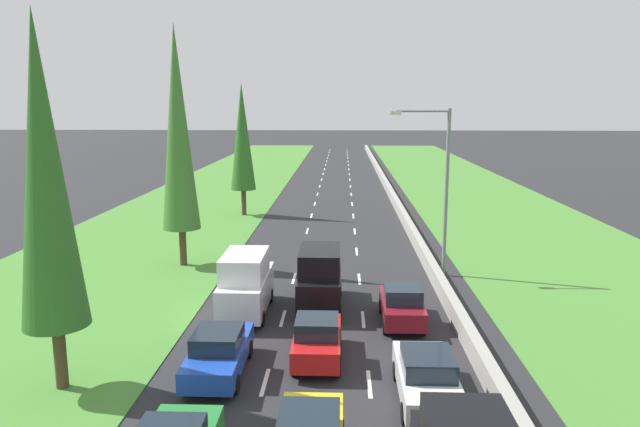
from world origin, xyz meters
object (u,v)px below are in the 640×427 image
(maroon_hatchback_right_lane, at_px, (402,305))
(poplar_tree_third, at_px, (242,137))
(poplar_tree_second, at_px, (178,129))
(white_van_left_lane, at_px, (246,284))
(poplar_tree_nearest, at_px, (45,174))
(blue_sedan_left_lane, at_px, (219,352))
(red_hatchback_centre_lane, at_px, (317,339))
(white_sedan_right_lane, at_px, (427,377))
(street_light_mast, at_px, (440,180))
(black_van_centre_lane, at_px, (320,278))

(maroon_hatchback_right_lane, relative_size, poplar_tree_third, 0.36)
(poplar_tree_second, bearing_deg, white_van_left_lane, -57.74)
(maroon_hatchback_right_lane, height_order, poplar_tree_nearest, poplar_tree_nearest)
(poplar_tree_second, bearing_deg, poplar_tree_third, 86.63)
(blue_sedan_left_lane, height_order, poplar_tree_second, poplar_tree_second)
(red_hatchback_centre_lane, height_order, maroon_hatchback_right_lane, same)
(poplar_tree_nearest, xyz_separation_m, poplar_tree_third, (0.92, 30.73, -0.57))
(blue_sedan_left_lane, bearing_deg, white_van_left_lane, 90.22)
(white_sedan_right_lane, distance_m, poplar_tree_nearest, 13.41)
(white_sedan_right_lane, relative_size, street_light_mast, 0.50)
(black_van_centre_lane, bearing_deg, red_hatchback_centre_lane, -88.84)
(street_light_mast, bearing_deg, blue_sedan_left_lane, -127.30)
(blue_sedan_left_lane, bearing_deg, street_light_mast, 52.70)
(poplar_tree_second, height_order, poplar_tree_third, poplar_tree_second)
(blue_sedan_left_lane, bearing_deg, poplar_tree_nearest, -166.42)
(black_van_centre_lane, xyz_separation_m, poplar_tree_second, (-8.18, 6.86, 6.45))
(poplar_tree_third, bearing_deg, poplar_tree_second, -93.37)
(poplar_tree_nearest, bearing_deg, poplar_tree_third, 88.29)
(white_sedan_right_lane, xyz_separation_m, street_light_mast, (2.52, 13.96, 4.42))
(red_hatchback_centre_lane, bearing_deg, white_sedan_right_lane, -38.54)
(black_van_centre_lane, distance_m, poplar_tree_third, 24.26)
(poplar_tree_third, bearing_deg, white_sedan_right_lane, -70.67)
(street_light_mast, bearing_deg, red_hatchback_centre_lane, -118.60)
(maroon_hatchback_right_lane, bearing_deg, red_hatchback_centre_lane, -132.28)
(blue_sedan_left_lane, xyz_separation_m, black_van_centre_lane, (3.22, 6.95, 0.59))
(maroon_hatchback_right_lane, bearing_deg, poplar_tree_third, 113.76)
(poplar_tree_second, xyz_separation_m, poplar_tree_third, (0.93, 15.72, -1.33))
(white_van_left_lane, height_order, street_light_mast, street_light_mast)
(black_van_centre_lane, relative_size, poplar_tree_second, 0.36)
(white_van_left_lane, bearing_deg, poplar_tree_second, 122.26)
(maroon_hatchback_right_lane, distance_m, poplar_tree_second, 16.26)
(blue_sedan_left_lane, relative_size, red_hatchback_centre_lane, 1.15)
(white_sedan_right_lane, xyz_separation_m, black_van_centre_lane, (-3.67, 8.56, 0.59))
(blue_sedan_left_lane, bearing_deg, black_van_centre_lane, 65.12)
(poplar_tree_second, relative_size, street_light_mast, 1.51)
(white_van_left_lane, xyz_separation_m, poplar_tree_nearest, (-4.93, -7.19, 5.70))
(street_light_mast, bearing_deg, poplar_tree_second, 174.19)
(white_sedan_right_lane, height_order, maroon_hatchback_right_lane, maroon_hatchback_right_lane)
(white_van_left_lane, bearing_deg, white_sedan_right_lane, -47.71)
(poplar_tree_nearest, relative_size, street_light_mast, 1.34)
(poplar_tree_third, bearing_deg, maroon_hatchback_right_lane, -66.24)
(maroon_hatchback_right_lane, bearing_deg, poplar_tree_nearest, -152.16)
(poplar_tree_third, bearing_deg, red_hatchback_centre_lane, -75.41)
(maroon_hatchback_right_lane, distance_m, black_van_centre_lane, 4.09)
(white_sedan_right_lane, xyz_separation_m, white_van_left_lane, (-6.92, 7.60, 0.59))
(white_van_left_lane, distance_m, poplar_tree_second, 11.27)
(white_sedan_right_lane, bearing_deg, maroon_hatchback_right_lane, 91.05)
(street_light_mast, bearing_deg, black_van_centre_lane, -138.90)
(poplar_tree_second, bearing_deg, black_van_centre_lane, -39.96)
(white_sedan_right_lane, height_order, white_van_left_lane, white_van_left_lane)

